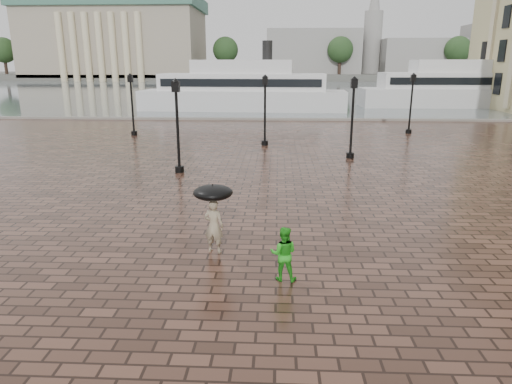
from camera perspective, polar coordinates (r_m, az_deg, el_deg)
ground at (r=12.99m, az=7.66°, el=-7.94°), size 300.00×300.00×0.00m
harbour_water at (r=103.99m, az=3.46°, el=12.83°), size 240.00×240.00×0.00m
quay_edge at (r=44.18m, az=4.27°, el=8.94°), size 80.00×0.60×0.30m
far_shore at (r=171.91m, az=3.23°, el=14.29°), size 300.00×60.00×2.00m
museum at (r=165.71m, az=-17.09°, el=18.08°), size 57.00×32.50×26.00m
distant_skyline at (r=169.25m, az=20.53°, el=16.21°), size 102.50×22.00×33.00m
far_trees at (r=149.92m, az=3.34°, el=17.31°), size 188.00×8.00×13.50m
street_lamps at (r=29.60m, az=1.89°, el=10.17°), size 21.44×14.44×4.40m
adult_pedestrian at (r=12.91m, az=-5.29°, el=-4.28°), size 0.64×0.50×1.56m
child_pedestrian at (r=11.32m, az=3.46°, el=-7.70°), size 0.72×0.58×1.38m
ferry_near at (r=53.70m, az=-1.66°, el=12.64°), size 23.70×6.81×7.69m
ferry_far at (r=63.08m, az=23.95°, el=11.82°), size 23.74×5.87×7.77m
umbrella at (r=12.61m, az=-5.40°, el=-0.07°), size 1.10×1.10×1.11m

